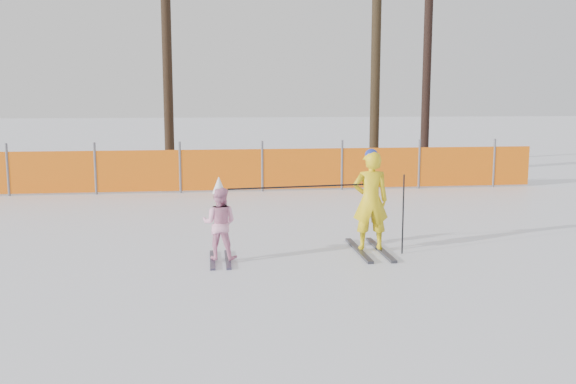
# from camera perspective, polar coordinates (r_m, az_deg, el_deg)

# --- Properties ---
(ground) EXTENTS (120.00, 120.00, 0.00)m
(ground) POSITION_cam_1_polar(r_m,az_deg,el_deg) (8.82, 0.41, -6.93)
(ground) COLOR white
(ground) RESTS_ON ground
(adult) EXTENTS (0.56, 1.50, 1.57)m
(adult) POSITION_cam_1_polar(r_m,az_deg,el_deg) (9.76, 7.35, -0.81)
(adult) COLOR black
(adult) RESTS_ON ground
(child) EXTENTS (0.59, 1.04, 1.23)m
(child) POSITION_cam_1_polar(r_m,az_deg,el_deg) (9.21, -6.11, -2.73)
(child) COLOR black
(child) RESTS_ON ground
(ski_poles) EXTENTS (2.62, 0.28, 1.20)m
(ski_poles) POSITION_cam_1_polar(r_m,az_deg,el_deg) (9.46, 4.36, -0.45)
(ski_poles) COLOR black
(ski_poles) RESTS_ON ground
(safety_fence) EXTENTS (16.98, 0.06, 1.25)m
(safety_fence) POSITION_cam_1_polar(r_m,az_deg,el_deg) (15.76, -7.99, 1.96)
(safety_fence) COLOR #595960
(safety_fence) RESTS_ON ground
(tree_trunks) EXTENTS (7.96, 1.19, 7.37)m
(tree_trunks) POSITION_cam_1_polar(r_m,az_deg,el_deg) (18.80, 2.51, 11.45)
(tree_trunks) COLOR black
(tree_trunks) RESTS_ON ground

